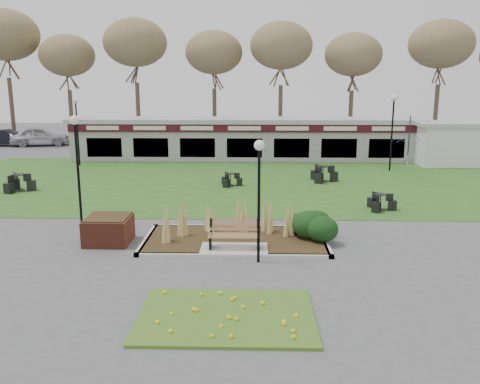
{
  "coord_description": "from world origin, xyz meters",
  "views": [
    {
      "loc": [
        0.62,
        -15.78,
        5.58
      ],
      "look_at": [
        0.14,
        2.0,
        1.61
      ],
      "focal_mm": 38.0,
      "sensor_mm": 36.0,
      "label": 1
    }
  ],
  "objects_px": {
    "bistro_set_d": "(380,205)",
    "patio_umbrella": "(408,152)",
    "park_bench": "(234,234)",
    "lamp_post_mid_right": "(393,116)",
    "bistro_set_b": "(230,182)",
    "bistro_set_c": "(323,176)",
    "lamp_post_near_right": "(259,174)",
    "lamp_post_far_left": "(76,117)",
    "car_black": "(8,138)",
    "brick_planter": "(109,229)",
    "service_hut": "(448,143)",
    "lamp_post_near_left": "(76,146)",
    "food_pavilion": "(245,139)",
    "car_silver": "(40,136)",
    "bistro_set_a": "(19,185)"
  },
  "relations": [
    {
      "from": "bistro_set_d",
      "to": "lamp_post_mid_right",
      "type": "bearing_deg",
      "value": 73.26
    },
    {
      "from": "lamp_post_far_left",
      "to": "patio_umbrella",
      "type": "bearing_deg",
      "value": -11.19
    },
    {
      "from": "lamp_post_near_right",
      "to": "bistro_set_a",
      "type": "height_order",
      "value": "lamp_post_near_right"
    },
    {
      "from": "brick_planter",
      "to": "service_hut",
      "type": "distance_m",
      "value": 24.71
    },
    {
      "from": "lamp_post_near_right",
      "to": "patio_umbrella",
      "type": "relative_size",
      "value": 1.51
    },
    {
      "from": "lamp_post_near_right",
      "to": "park_bench",
      "type": "bearing_deg",
      "value": 127.06
    },
    {
      "from": "lamp_post_near_left",
      "to": "lamp_post_near_right",
      "type": "xyz_separation_m",
      "value": [
        6.92,
        -4.07,
        -0.31
      ]
    },
    {
      "from": "lamp_post_near_right",
      "to": "bistro_set_b",
      "type": "height_order",
      "value": "lamp_post_near_right"
    },
    {
      "from": "food_pavilion",
      "to": "lamp_post_near_left",
      "type": "distance_m",
      "value": 17.85
    },
    {
      "from": "lamp_post_near_left",
      "to": "car_silver",
      "type": "distance_m",
      "value": 26.46
    },
    {
      "from": "lamp_post_near_right",
      "to": "bistro_set_b",
      "type": "distance_m",
      "value": 11.85
    },
    {
      "from": "lamp_post_far_left",
      "to": "patio_umbrella",
      "type": "height_order",
      "value": "lamp_post_far_left"
    },
    {
      "from": "brick_planter",
      "to": "bistro_set_d",
      "type": "relative_size",
      "value": 1.13
    },
    {
      "from": "park_bench",
      "to": "bistro_set_c",
      "type": "height_order",
      "value": "park_bench"
    },
    {
      "from": "lamp_post_near_left",
      "to": "lamp_post_far_left",
      "type": "xyz_separation_m",
      "value": [
        -4.72,
        13.73,
        0.11
      ]
    },
    {
      "from": "bistro_set_d",
      "to": "patio_umbrella",
      "type": "distance_m",
      "value": 8.05
    },
    {
      "from": "lamp_post_mid_right",
      "to": "car_silver",
      "type": "height_order",
      "value": "lamp_post_mid_right"
    },
    {
      "from": "patio_umbrella",
      "to": "lamp_post_mid_right",
      "type": "bearing_deg",
      "value": 96.61
    },
    {
      "from": "service_hut",
      "to": "bistro_set_c",
      "type": "height_order",
      "value": "service_hut"
    },
    {
      "from": "brick_planter",
      "to": "lamp_post_near_left",
      "type": "xyz_separation_m",
      "value": [
        -1.73,
        2.27,
        2.62
      ]
    },
    {
      "from": "food_pavilion",
      "to": "bistro_set_b",
      "type": "xyz_separation_m",
      "value": [
        -0.6,
        -9.27,
        -1.24
      ]
    },
    {
      "from": "bistro_set_a",
      "to": "bistro_set_c",
      "type": "relative_size",
      "value": 0.98
    },
    {
      "from": "car_black",
      "to": "bistro_set_c",
      "type": "bearing_deg",
      "value": -124.36
    },
    {
      "from": "car_black",
      "to": "park_bench",
      "type": "bearing_deg",
      "value": -146.1
    },
    {
      "from": "food_pavilion",
      "to": "brick_planter",
      "type": "bearing_deg",
      "value": -103.06
    },
    {
      "from": "bistro_set_c",
      "to": "lamp_post_far_left",
      "type": "bearing_deg",
      "value": 161.96
    },
    {
      "from": "food_pavilion",
      "to": "bistro_set_d",
      "type": "distance_m",
      "value": 15.53
    },
    {
      "from": "food_pavilion",
      "to": "lamp_post_near_right",
      "type": "height_order",
      "value": "lamp_post_near_right"
    },
    {
      "from": "brick_planter",
      "to": "bistro_set_c",
      "type": "bearing_deg",
      "value": 51.13
    },
    {
      "from": "service_hut",
      "to": "lamp_post_far_left",
      "type": "height_order",
      "value": "lamp_post_far_left"
    },
    {
      "from": "lamp_post_near_left",
      "to": "bistro_set_c",
      "type": "height_order",
      "value": "lamp_post_near_left"
    },
    {
      "from": "bistro_set_a",
      "to": "bistro_set_d",
      "type": "bearing_deg",
      "value": -10.92
    },
    {
      "from": "brick_planter",
      "to": "bistro_set_a",
      "type": "relative_size",
      "value": 0.95
    },
    {
      "from": "lamp_post_near_right",
      "to": "car_silver",
      "type": "relative_size",
      "value": 0.8
    },
    {
      "from": "lamp_post_near_right",
      "to": "lamp_post_far_left",
      "type": "relative_size",
      "value": 0.87
    },
    {
      "from": "bistro_set_d",
      "to": "car_black",
      "type": "xyz_separation_m",
      "value": [
        -26.46,
        21.08,
        0.44
      ]
    },
    {
      "from": "park_bench",
      "to": "bistro_set_b",
      "type": "distance_m",
      "value": 10.47
    },
    {
      "from": "park_bench",
      "to": "service_hut",
      "type": "distance_m",
      "value": 22.32
    },
    {
      "from": "food_pavilion",
      "to": "bistro_set_a",
      "type": "bearing_deg",
      "value": -136.17
    },
    {
      "from": "lamp_post_mid_right",
      "to": "patio_umbrella",
      "type": "bearing_deg",
      "value": -83.39
    },
    {
      "from": "lamp_post_near_right",
      "to": "bistro_set_b",
      "type": "bearing_deg",
      "value": 96.92
    },
    {
      "from": "bistro_set_a",
      "to": "lamp_post_near_right",
      "type": "bearing_deg",
      "value": -39.33
    },
    {
      "from": "park_bench",
      "to": "car_black",
      "type": "relative_size",
      "value": 0.4
    },
    {
      "from": "food_pavilion",
      "to": "service_hut",
      "type": "relative_size",
      "value": 5.59
    },
    {
      "from": "bistro_set_d",
      "to": "car_black",
      "type": "bearing_deg",
      "value": 141.45
    },
    {
      "from": "park_bench",
      "to": "lamp_post_mid_right",
      "type": "bearing_deg",
      "value": 59.27
    },
    {
      "from": "service_hut",
      "to": "food_pavilion",
      "type": "bearing_deg",
      "value": 171.73
    },
    {
      "from": "brick_planter",
      "to": "service_hut",
      "type": "height_order",
      "value": "service_hut"
    },
    {
      "from": "bistro_set_b",
      "to": "bistro_set_c",
      "type": "relative_size",
      "value": 0.77
    },
    {
      "from": "car_silver",
      "to": "brick_planter",
      "type": "bearing_deg",
      "value": -167.06
    }
  ]
}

